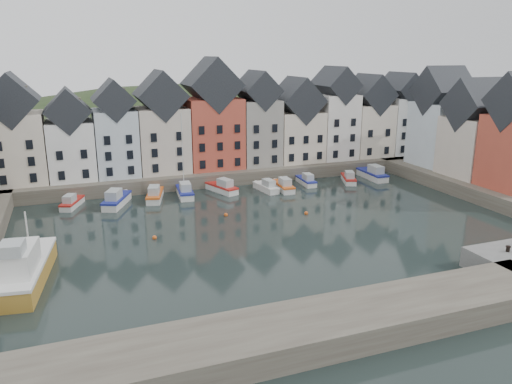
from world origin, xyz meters
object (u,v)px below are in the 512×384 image
boat_a (72,203)px  mooring_bollard (508,249)px  boat_d (185,191)px  large_vessel (25,269)px

boat_a → mooring_bollard: mooring_bollard is taller
boat_d → large_vessel: (-19.90, -23.39, 0.71)m
boat_a → boat_d: size_ratio=0.46×
boat_d → large_vessel: boat_d is taller
boat_d → boat_a: bearing=-175.2°
boat_a → large_vessel: large_vessel is taller
boat_d → mooring_bollard: boat_d is taller
mooring_bollard → large_vessel: bearing=163.2°
large_vessel → mooring_bollard: bearing=-8.7°
boat_d → large_vessel: 30.72m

